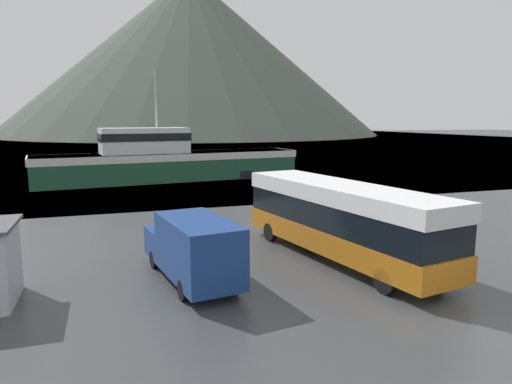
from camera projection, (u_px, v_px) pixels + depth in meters
The scene contains 9 objects.
ground_plane at pixel (501, 335), 12.66m from camera, with size 400.00×400.00×0.00m, color #383A3D.
water_surface at pixel (140, 138), 144.54m from camera, with size 240.00×240.00×0.00m, color slate.
hill_backdrop at pixel (191, 55), 178.35m from camera, with size 143.84×143.84×61.16m, color #424C42.
tour_bus at pixel (340, 217), 19.29m from camera, with size 4.55×11.46×3.22m.
delivery_van at pixel (193, 247), 16.62m from camera, with size 2.90×6.28×2.44m.
fishing_boat at pixel (167, 160), 44.41m from camera, with size 25.81×7.92×10.42m.
storage_bin at pixel (392, 211), 25.95m from camera, with size 1.38×1.25×1.50m.
small_boat at pixel (244, 172), 48.32m from camera, with size 3.27×6.14×0.81m.
mooring_bollard at pixel (369, 197), 32.46m from camera, with size 0.35×0.35×0.77m.
Camera 1 is at (-10.16, -9.17, 5.92)m, focal length 32.00 mm.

